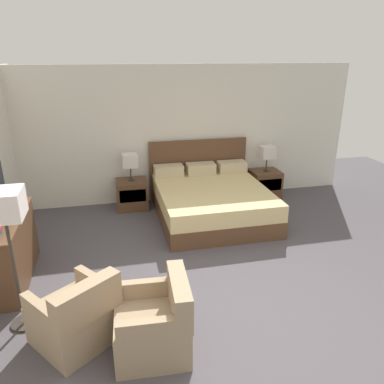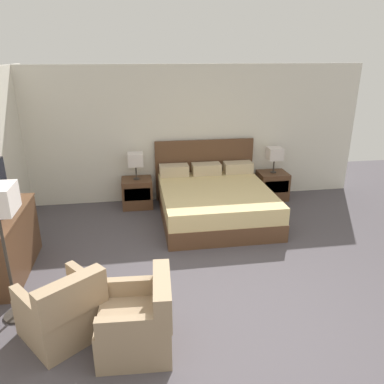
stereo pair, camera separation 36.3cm
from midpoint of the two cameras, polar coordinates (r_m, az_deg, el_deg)
ground_plane at (r=4.19m, az=5.32°, el=-19.66°), size 11.32×11.32×0.00m
wall_back at (r=7.05m, az=-3.99°, el=8.70°), size 6.85×0.06×2.51m
bed at (r=6.43m, az=1.33°, el=-1.28°), size 1.88×2.06×1.16m
nightstand_left at (r=6.93m, az=-10.61°, el=-0.35°), size 0.55×0.48×0.53m
nightstand_right at (r=7.47m, az=9.71°, el=1.25°), size 0.55×0.48×0.53m
table_lamp_left at (r=6.74m, az=-10.96°, el=4.67°), size 0.27×0.27×0.49m
table_lamp_right at (r=7.29m, az=10.00°, el=5.93°), size 0.27×0.27×0.49m
dresser at (r=5.23m, az=-28.26°, el=-7.76°), size 0.48×1.40×0.84m
armchair_by_window at (r=4.03m, az=-19.85°, el=-17.62°), size 0.96×0.96×0.76m
armchair_companion at (r=3.78m, az=-8.44°, el=-19.38°), size 0.73×0.72×0.76m
floor_lamp at (r=4.01m, az=-29.10°, el=-2.86°), size 0.37×0.37×1.50m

